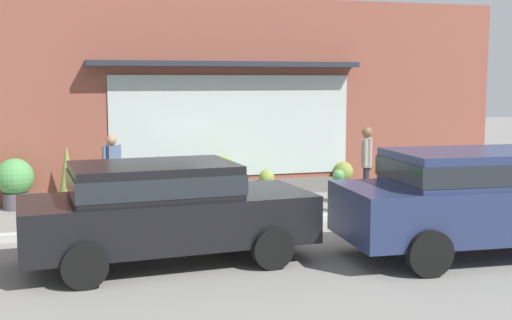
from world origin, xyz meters
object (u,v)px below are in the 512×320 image
potted_plant_trailing_edge (67,178)px  potted_plant_corner_tall (158,180)px  pedestrian_with_handbag (367,160)px  parked_car_navy (482,196)px  parked_car_black (163,206)px  potted_plant_low_front (411,173)px  potted_plant_window_center (15,181)px  potted_plant_doorstep (267,182)px  potted_plant_window_right (343,175)px  fire_hydrant (339,191)px  pedestrian_passerby (112,168)px  potted_plant_by_entrance (221,175)px

potted_plant_trailing_edge → potted_plant_corner_tall: bearing=3.0°
pedestrian_with_handbag → potted_plant_corner_tall: 4.61m
parked_car_navy → parked_car_black: bearing=172.5°
parked_car_black → potted_plant_low_front: (6.91, 4.95, -0.45)m
potted_plant_window_center → potted_plant_doorstep: (5.52, -0.08, -0.25)m
potted_plant_window_center → potted_plant_window_right: (7.58, 0.20, -0.20)m
fire_hydrant → pedestrian_with_handbag: bearing=29.0°
parked_car_black → potted_plant_corner_tall: 4.97m
parked_car_navy → potted_plant_doorstep: 6.08m
potted_plant_window_right → potted_plant_low_front: (1.74, -0.21, -0.00)m
parked_car_navy → potted_plant_trailing_edge: 8.44m
pedestrian_passerby → potted_plant_window_center: (-1.95, 0.85, -0.32)m
fire_hydrant → potted_plant_corner_tall: (-3.44, 2.10, 0.07)m
potted_plant_window_center → potted_plant_window_right: size_ratio=1.49×
potted_plant_window_center → potted_plant_trailing_edge: potted_plant_trailing_edge is taller
pedestrian_with_handbag → potted_plant_trailing_edge: size_ratio=1.27×
fire_hydrant → potted_plant_doorstep: 2.25m
parked_car_black → pedestrian_passerby: bearing=92.4°
potted_plant_window_center → potted_plant_corner_tall: bearing=-0.6°
potted_plant_corner_tall → fire_hydrant: bearing=-31.4°
pedestrian_with_handbag → pedestrian_passerby: (-5.35, 0.81, -0.06)m
potted_plant_by_entrance → fire_hydrant: bearing=-44.4°
parked_car_black → potted_plant_by_entrance: bearing=63.5°
potted_plant_window_right → fire_hydrant: bearing=-116.0°
fire_hydrant → parked_car_black: parked_car_black is taller
potted_plant_doorstep → potted_plant_low_front: bearing=1.2°
potted_plant_window_center → potted_plant_doorstep: potted_plant_window_center is taller
pedestrian_passerby → potted_plant_corner_tall: 1.40m
parked_car_black → potted_plant_trailing_edge: parked_car_black is taller
pedestrian_passerby → parked_car_black: (0.46, -4.11, -0.07)m
pedestrian_with_handbag → parked_car_black: size_ratio=0.39×
potted_plant_window_right → potted_plant_doorstep: bearing=-172.1°
pedestrian_with_handbag → potted_plant_doorstep: bearing=80.8°
pedestrian_passerby → potted_plant_corner_tall: (1.06, 0.82, -0.42)m
parked_car_black → potted_plant_low_front: 8.52m
parked_car_black → fire_hydrant: bearing=31.1°
potted_plant_window_center → potted_plant_doorstep: 5.53m
potted_plant_window_center → potted_plant_low_front: (9.32, -0.00, -0.20)m
potted_plant_corner_tall → potted_plant_trailing_edge: 1.95m
pedestrian_passerby → potted_plant_window_center: bearing=123.9°
parked_car_navy → potted_plant_doorstep: size_ratio=7.24×
fire_hydrant → potted_plant_window_center: bearing=161.7°
potted_plant_window_right → potted_plant_trailing_edge: 6.53m
parked_car_navy → potted_plant_trailing_edge: parked_car_navy is taller
potted_plant_corner_tall → potted_plant_by_entrance: (1.40, -0.11, 0.06)m
potted_plant_doorstep → potted_plant_by_entrance: potted_plant_by_entrance is taller
potted_plant_window_right → potted_plant_by_entrance: 3.19m
parked_car_navy → potted_plant_doorstep: parked_car_navy is taller
fire_hydrant → potted_plant_by_entrance: (-2.03, 1.99, 0.13)m
fire_hydrant → potted_plant_window_center: size_ratio=0.82×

